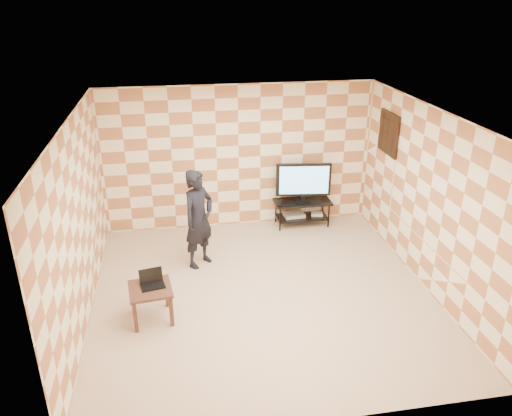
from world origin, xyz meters
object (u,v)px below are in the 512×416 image
(tv, at_px, (303,181))
(side_table, at_px, (151,293))
(person, at_px, (199,219))
(tv_stand, at_px, (302,207))

(tv, bearing_deg, side_table, -137.51)
(side_table, height_order, person, person)
(tv_stand, height_order, side_table, same)
(tv, xyz_separation_m, side_table, (-2.81, -2.57, -0.50))
(tv, bearing_deg, person, -150.19)
(side_table, relative_size, person, 0.38)
(tv_stand, distance_m, side_table, 3.81)
(tv_stand, relative_size, tv, 1.05)
(tv_stand, bearing_deg, person, -150.12)
(person, bearing_deg, tv, -13.07)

